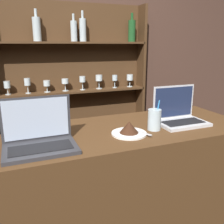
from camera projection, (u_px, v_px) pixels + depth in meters
name	position (u px, v px, depth m)	size (l,w,h in m)	color
bar_counter	(105.00, 211.00, 1.57)	(1.78, 0.60, 1.07)	#4C3019
back_wall	(59.00, 64.00, 2.59)	(7.00, 0.06, 2.70)	#4C3328
back_shelf	(74.00, 94.00, 2.65)	(1.58, 0.18, 1.96)	#472D19
laptop_near	(39.00, 137.00, 1.19)	(0.34, 0.22, 0.24)	#333338
laptop_far	(179.00, 115.00, 1.57)	(0.30, 0.21, 0.23)	silver
cake_plate	(129.00, 129.00, 1.37)	(0.20, 0.20, 0.07)	white
water_glass	(154.00, 120.00, 1.44)	(0.08, 0.08, 0.17)	silver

